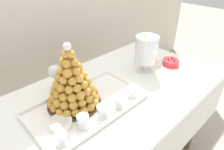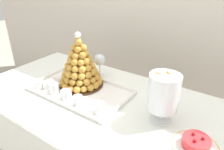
{
  "view_description": "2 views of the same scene",
  "coord_description": "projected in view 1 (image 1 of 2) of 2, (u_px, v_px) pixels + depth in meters",
  "views": [
    {
      "loc": [
        -0.57,
        -0.65,
        1.41
      ],
      "look_at": [
        0.07,
        0.02,
        0.84
      ],
      "focal_mm": 31.73,
      "sensor_mm": 36.0,
      "label": 1
    },
    {
      "loc": [
        0.62,
        -0.77,
        1.38
      ],
      "look_at": [
        0.11,
        -0.02,
        0.93
      ],
      "focal_mm": 33.4,
      "sensor_mm": 36.0,
      "label": 2
    }
  ],
  "objects": [
    {
      "name": "buffet_table",
      "position": [
        105.0,
        110.0,
        1.13
      ],
      "size": [
        1.49,
        0.77,
        0.75
      ],
      "color": "brown",
      "rests_on": "ground_plane"
    },
    {
      "name": "serving_tray",
      "position": [
        87.0,
        105.0,
        1.0
      ],
      "size": [
        0.58,
        0.34,
        0.02
      ],
      "color": "white",
      "rests_on": "buffet_table"
    },
    {
      "name": "croquembouche",
      "position": [
        72.0,
        82.0,
        0.94
      ],
      "size": [
        0.27,
        0.27,
        0.33
      ],
      "color": "#4C331E",
      "rests_on": "serving_tray"
    },
    {
      "name": "dessert_cup_left",
      "position": [
        62.0,
        139.0,
        0.78
      ],
      "size": [
        0.05,
        0.05,
        0.05
      ],
      "color": "silver",
      "rests_on": "serving_tray"
    },
    {
      "name": "dessert_cup_mid_left",
      "position": [
        83.0,
        122.0,
        0.86
      ],
      "size": [
        0.05,
        0.05,
        0.06
      ],
      "color": "silver",
      "rests_on": "serving_tray"
    },
    {
      "name": "dessert_cup_centre",
      "position": [
        103.0,
        111.0,
        0.92
      ],
      "size": [
        0.06,
        0.06,
        0.06
      ],
      "color": "silver",
      "rests_on": "serving_tray"
    },
    {
      "name": "dessert_cup_mid_right",
      "position": [
        118.0,
        103.0,
        0.97
      ],
      "size": [
        0.05,
        0.05,
        0.06
      ],
      "color": "silver",
      "rests_on": "serving_tray"
    },
    {
      "name": "dessert_cup_right",
      "position": [
        132.0,
        91.0,
        1.05
      ],
      "size": [
        0.05,
        0.05,
        0.05
      ],
      "color": "silver",
      "rests_on": "serving_tray"
    },
    {
      "name": "creme_brulee_ramekin",
      "position": [
        61.0,
        123.0,
        0.87
      ],
      "size": [
        0.1,
        0.1,
        0.03
      ],
      "color": "white",
      "rests_on": "serving_tray"
    },
    {
      "name": "macaron_goblet",
      "position": [
        146.0,
        50.0,
        1.23
      ],
      "size": [
        0.14,
        0.14,
        0.25
      ],
      "color": "white",
      "rests_on": "buffet_table"
    },
    {
      "name": "fruit_tart_plate",
      "position": [
        171.0,
        64.0,
        1.35
      ],
      "size": [
        0.19,
        0.19,
        0.06
      ],
      "color": "white",
      "rests_on": "buffet_table"
    },
    {
      "name": "wine_glass",
      "position": [
        55.0,
        72.0,
        1.07
      ],
      "size": [
        0.07,
        0.07,
        0.15
      ],
      "color": "silver",
      "rests_on": "buffet_table"
    }
  ]
}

